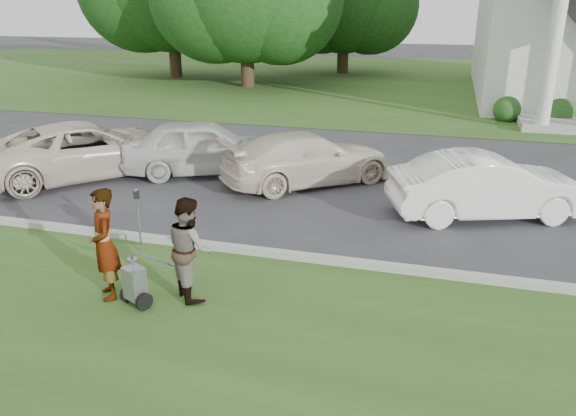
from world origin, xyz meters
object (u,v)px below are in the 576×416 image
at_px(parking_meter_near, 138,213).
at_px(car_c, 308,158).
at_px(person_right, 189,249).
at_px(car_b, 204,147).
at_px(car_d, 488,186).
at_px(striping_cart, 136,284).
at_px(car_a, 88,149).
at_px(person_left, 104,245).

distance_m(parking_meter_near, car_c, 5.63).
relative_size(person_right, car_c, 0.37).
xyz_separation_m(car_b, car_d, (7.55, -1.43, -0.06)).
distance_m(striping_cart, car_a, 7.88).
xyz_separation_m(person_right, car_b, (-2.70, 6.66, -0.09)).
relative_size(person_left, person_right, 1.09).
bearing_deg(parking_meter_near, car_a, 133.36).
distance_m(car_a, car_c, 6.13).
xyz_separation_m(striping_cart, car_b, (-1.98, 7.20, 0.38)).
xyz_separation_m(striping_cart, person_left, (-0.59, 0.14, 0.54)).
height_order(car_b, car_c, car_b).
xyz_separation_m(person_right, car_c, (0.35, 6.56, -0.18)).
bearing_deg(person_left, car_d, 92.56).
height_order(striping_cart, person_left, person_left).
relative_size(striping_cart, person_left, 0.57).
distance_m(striping_cart, person_left, 0.81).
height_order(parking_meter_near, car_c, car_c).
distance_m(parking_meter_near, car_d, 7.62).
height_order(car_a, car_c, car_a).
height_order(striping_cart, car_a, car_a).
distance_m(striping_cart, person_right, 1.01).
relative_size(parking_meter_near, car_d, 0.30).
height_order(striping_cart, parking_meter_near, parking_meter_near).
bearing_deg(person_left, person_right, 67.23).
bearing_deg(car_b, car_a, 86.15).
height_order(person_right, car_d, person_right).
bearing_deg(person_right, person_left, 63.71).
xyz_separation_m(person_right, parking_meter_near, (-1.69, 1.31, -0.04)).
relative_size(striping_cart, car_b, 0.23).
bearing_deg(car_a, car_c, -129.83).
bearing_deg(car_a, parking_meter_near, 174.13).
xyz_separation_m(person_left, parking_meter_near, (-0.39, 1.71, -0.12)).
height_order(person_left, person_right, person_left).
distance_m(person_right, car_d, 7.13).
distance_m(person_right, parking_meter_near, 2.14).
distance_m(person_right, car_b, 7.18).
height_order(car_a, car_b, car_b).
distance_m(parking_meter_near, car_a, 5.84).
relative_size(parking_meter_near, car_b, 0.29).
height_order(parking_meter_near, car_a, car_a).
height_order(car_c, car_d, car_d).
bearing_deg(person_right, car_c, -46.42).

